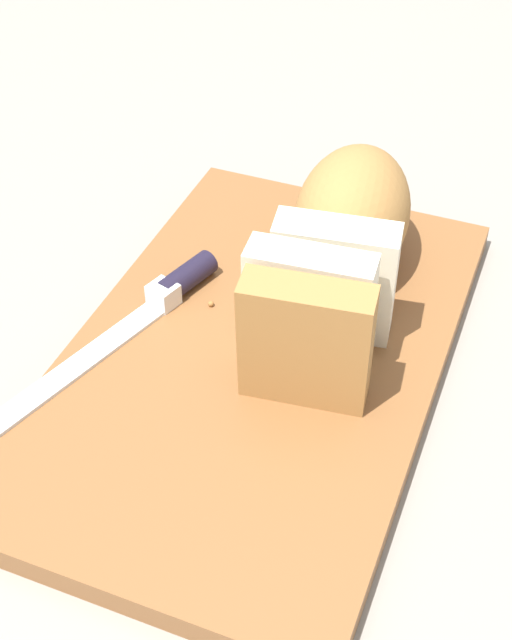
# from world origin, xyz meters

# --- Properties ---
(ground_plane) EXTENTS (3.00, 3.00, 0.00)m
(ground_plane) POSITION_xyz_m (0.00, 0.00, 0.00)
(ground_plane) COLOR gray
(cutting_board) EXTENTS (0.45, 0.28, 0.02)m
(cutting_board) POSITION_xyz_m (0.00, 0.00, 0.01)
(cutting_board) COLOR brown
(cutting_board) RESTS_ON ground_plane
(bread_loaf) EXTENTS (0.25, 0.11, 0.10)m
(bread_loaf) POSITION_xyz_m (-0.08, 0.04, 0.07)
(bread_loaf) COLOR #A8753D
(bread_loaf) RESTS_ON cutting_board
(bread_knife) EXTENTS (0.24, 0.10, 0.02)m
(bread_knife) POSITION_xyz_m (-0.01, -0.09, 0.03)
(bread_knife) COLOR silver
(bread_knife) RESTS_ON cutting_board
(crumb_near_knife) EXTENTS (0.01, 0.01, 0.01)m
(crumb_near_knife) POSITION_xyz_m (-0.07, -0.07, 0.02)
(crumb_near_knife) COLOR #996633
(crumb_near_knife) RESTS_ON cutting_board
(crumb_near_loaf) EXTENTS (0.00, 0.00, 0.00)m
(crumb_near_loaf) POSITION_xyz_m (0.02, 0.05, 0.02)
(crumb_near_loaf) COLOR #996633
(crumb_near_loaf) RESTS_ON cutting_board
(crumb_stray_left) EXTENTS (0.00, 0.00, 0.00)m
(crumb_stray_left) POSITION_xyz_m (-0.04, -0.05, 0.02)
(crumb_stray_left) COLOR #996633
(crumb_stray_left) RESTS_ON cutting_board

